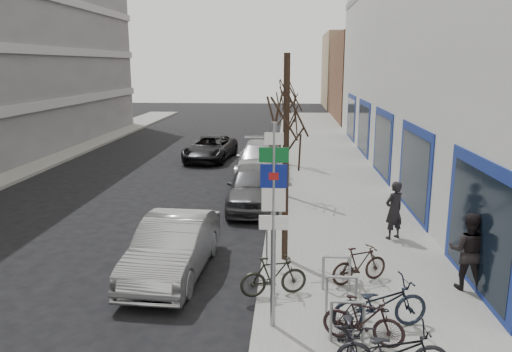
# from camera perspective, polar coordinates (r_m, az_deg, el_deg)

# --- Properties ---
(ground) EXTENTS (120.00, 120.00, 0.00)m
(ground) POSITION_cam_1_polar(r_m,az_deg,el_deg) (10.77, -11.54, -16.65)
(ground) COLOR black
(ground) RESTS_ON ground
(sidewalk_east) EXTENTS (5.00, 70.00, 0.15)m
(sidewalk_east) POSITION_cam_1_polar(r_m,az_deg,el_deg) (19.80, 8.98, -2.59)
(sidewalk_east) COLOR slate
(sidewalk_east) RESTS_ON ground
(brick_building_far) EXTENTS (12.00, 14.00, 8.00)m
(brick_building_far) POSITION_cam_1_polar(r_m,az_deg,el_deg) (50.12, 15.97, 10.76)
(brick_building_far) COLOR brown
(brick_building_far) RESTS_ON ground
(tan_building_far) EXTENTS (13.00, 12.00, 9.00)m
(tan_building_far) POSITION_cam_1_polar(r_m,az_deg,el_deg) (64.95, 13.67, 11.65)
(tan_building_far) COLOR #937A5B
(tan_building_far) RESTS_ON ground
(highway_sign_pole) EXTENTS (0.55, 0.10, 4.20)m
(highway_sign_pole) POSITION_cam_1_polar(r_m,az_deg,el_deg) (9.44, 2.01, -4.39)
(highway_sign_pole) COLOR gray
(highway_sign_pole) RESTS_ON ground
(bike_rack) EXTENTS (0.66, 2.26, 0.83)m
(bike_rack) POSITION_cam_1_polar(r_m,az_deg,el_deg) (10.72, 9.74, -12.75)
(bike_rack) COLOR gray
(bike_rack) RESTS_ON sidewalk_east
(tree_near) EXTENTS (1.80, 1.80, 5.50)m
(tree_near) POSITION_cam_1_polar(r_m,az_deg,el_deg) (12.58, 3.50, 7.52)
(tree_near) COLOR black
(tree_near) RESTS_ON ground
(tree_mid) EXTENTS (1.80, 1.80, 5.50)m
(tree_mid) POSITION_cam_1_polar(r_m,az_deg,el_deg) (19.06, 3.63, 9.25)
(tree_mid) COLOR black
(tree_mid) RESTS_ON ground
(tree_far) EXTENTS (1.80, 1.80, 5.50)m
(tree_far) POSITION_cam_1_polar(r_m,az_deg,el_deg) (25.56, 3.69, 10.10)
(tree_far) COLOR black
(tree_far) RESTS_ON ground
(meter_front) EXTENTS (0.10, 0.08, 1.27)m
(meter_front) POSITION_cam_1_polar(r_m,az_deg,el_deg) (12.79, 1.26, -7.04)
(meter_front) COLOR gray
(meter_front) RESTS_ON sidewalk_east
(meter_mid) EXTENTS (0.10, 0.08, 1.27)m
(meter_mid) POSITION_cam_1_polar(r_m,az_deg,el_deg) (18.06, 2.04, -1.16)
(meter_mid) COLOR gray
(meter_mid) RESTS_ON sidewalk_east
(meter_back) EXTENTS (0.10, 0.08, 1.27)m
(meter_back) POSITION_cam_1_polar(r_m,az_deg,el_deg) (23.44, 2.46, 2.04)
(meter_back) COLOR gray
(meter_back) RESTS_ON sidewalk_east
(bike_near_left) EXTENTS (0.64, 1.86, 1.12)m
(bike_near_left) POSITION_cam_1_polar(r_m,az_deg,el_deg) (9.13, 10.80, -17.21)
(bike_near_left) COLOR black
(bike_near_left) RESTS_ON sidewalk_east
(bike_near_right) EXTENTS (1.61, 0.92, 0.93)m
(bike_near_right) POSITION_cam_1_polar(r_m,az_deg,el_deg) (9.77, 12.17, -15.77)
(bike_near_right) COLOR black
(bike_near_right) RESTS_ON sidewalk_east
(bike_mid_curb) EXTENTS (2.04, 1.06, 1.20)m
(bike_mid_curb) POSITION_cam_1_polar(r_m,az_deg,el_deg) (10.28, 13.99, -13.57)
(bike_mid_curb) COLOR black
(bike_mid_curb) RESTS_ON sidewalk_east
(bike_mid_inner) EXTENTS (1.61, 0.89, 0.94)m
(bike_mid_inner) POSITION_cam_1_polar(r_m,az_deg,el_deg) (11.34, 2.03, -11.31)
(bike_mid_inner) COLOR black
(bike_mid_inner) RESTS_ON sidewalk_east
(bike_far_curb) EXTENTS (1.88, 0.59, 1.14)m
(bike_far_curb) POSITION_cam_1_polar(r_m,az_deg,el_deg) (8.89, 15.37, -18.28)
(bike_far_curb) COLOR black
(bike_far_curb) RESTS_ON sidewalk_east
(bike_far_inner) EXTENTS (1.56, 1.08, 0.92)m
(bike_far_inner) POSITION_cam_1_polar(r_m,az_deg,el_deg) (12.21, 11.75, -9.83)
(bike_far_inner) COLOR black
(bike_far_inner) RESTS_ON sidewalk_east
(parked_car_front) EXTENTS (1.80, 4.55, 1.47)m
(parked_car_front) POSITION_cam_1_polar(r_m,az_deg,el_deg) (12.83, -9.47, -8.00)
(parked_car_front) COLOR #9C9CA1
(parked_car_front) RESTS_ON ground
(parked_car_mid) EXTENTS (2.02, 4.75, 1.60)m
(parked_car_mid) POSITION_cam_1_polar(r_m,az_deg,el_deg) (18.51, -0.25, -1.18)
(parked_car_mid) COLOR #444448
(parked_car_mid) RESTS_ON ground
(parked_car_back) EXTENTS (2.43, 5.72, 1.64)m
(parked_car_back) POSITION_cam_1_polar(r_m,az_deg,el_deg) (23.49, 0.63, 1.84)
(parked_car_back) COLOR #A4A4A9
(parked_car_back) RESTS_ON ground
(lane_car) EXTENTS (2.78, 5.07, 1.35)m
(lane_car) POSITION_cam_1_polar(r_m,az_deg,el_deg) (27.87, -5.24, 3.19)
(lane_car) COLOR black
(lane_car) RESTS_ON ground
(pedestrian_near) EXTENTS (0.76, 0.70, 1.75)m
(pedestrian_near) POSITION_cam_1_polar(r_m,az_deg,el_deg) (15.27, 15.49, -3.79)
(pedestrian_near) COLOR black
(pedestrian_near) RESTS_ON sidewalk_east
(pedestrian_far) EXTENTS (0.81, 0.69, 1.84)m
(pedestrian_far) POSITION_cam_1_polar(r_m,az_deg,el_deg) (12.47, 23.12, -7.85)
(pedestrian_far) COLOR black
(pedestrian_far) RESTS_ON sidewalk_east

